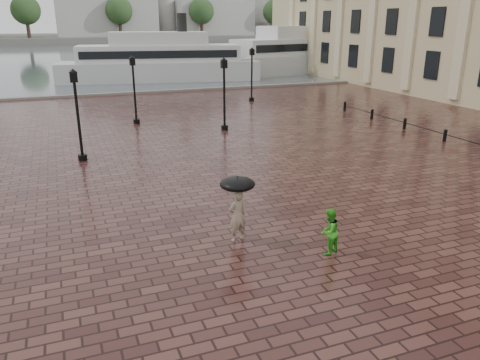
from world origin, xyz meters
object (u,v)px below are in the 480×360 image
object	(u,v)px
street_lamps	(141,90)
child_pedestrian	(329,232)
ferry_near	(160,61)
adult_pedestrian	(238,216)
ferry_far	(301,53)

from	to	relation	value
street_lamps	child_pedestrian	xyz separation A→B (m)	(1.94, -20.73, -1.60)
ferry_near	child_pedestrian	bearing A→B (deg)	-85.77
street_lamps	adult_pedestrian	xyz separation A→B (m)	(-0.31, -18.92, -1.48)
adult_pedestrian	street_lamps	bearing A→B (deg)	-101.14
adult_pedestrian	ferry_far	size ratio (longest dim) A/B	0.07
child_pedestrian	ferry_near	bearing A→B (deg)	-118.69
street_lamps	child_pedestrian	distance (m)	20.88
child_pedestrian	ferry_near	size ratio (longest dim) A/B	0.06
ferry_near	ferry_far	xyz separation A→B (m)	(20.07, 2.89, 0.22)
street_lamps	child_pedestrian	bearing A→B (deg)	-84.66
child_pedestrian	ferry_far	xyz separation A→B (m)	(24.37, 47.52, 1.75)
adult_pedestrian	child_pedestrian	world-z (taller)	adult_pedestrian
street_lamps	ferry_far	size ratio (longest dim) A/B	0.83
street_lamps	ferry_far	distance (m)	37.55
ferry_far	adult_pedestrian	bearing A→B (deg)	-133.48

